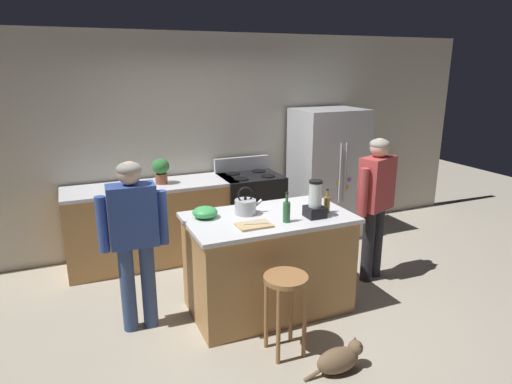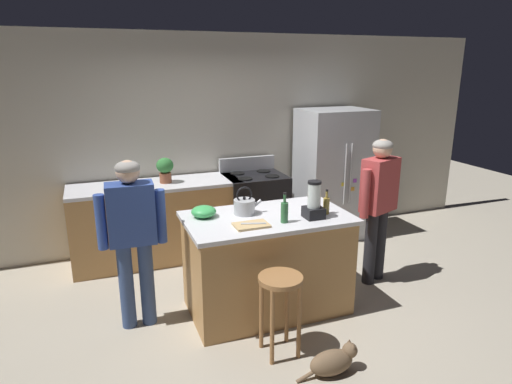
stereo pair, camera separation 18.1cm
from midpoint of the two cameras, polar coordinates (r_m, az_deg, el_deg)
ground_plane at (r=4.53m, az=2.57°, el=-14.62°), size 14.00×14.00×0.00m
back_wall at (r=5.82m, az=-4.88°, el=6.48°), size 8.00×0.10×2.70m
kitchen_island at (r=4.31m, az=2.65°, el=-9.09°), size 1.53×0.88×0.96m
back_counter_run at (r=5.50m, az=-11.56°, el=-3.77°), size 2.00×0.64×0.96m
refrigerator at (r=6.14m, az=10.70°, el=2.23°), size 0.90×0.73×1.75m
stove_range at (r=5.77m, az=0.71°, el=-2.34°), size 0.76×0.65×1.14m
person_by_island_left at (r=3.99m, az=-14.35°, el=-4.66°), size 0.59×0.24×1.55m
person_by_sink_right at (r=4.89m, az=16.51°, el=-0.72°), size 0.58×0.35×1.58m
bar_stool at (r=3.66m, az=4.59°, el=-12.98°), size 0.36×0.36×0.69m
cat at (r=3.73m, az=11.38°, el=-20.54°), size 0.52×0.18×0.26m
potted_plant at (r=5.33m, az=-10.66°, el=2.99°), size 0.20×0.20×0.30m
blender_appliance at (r=4.07m, az=8.71°, el=-1.35°), size 0.17×0.17×0.35m
bottle_olive_oil at (r=3.94m, az=5.00°, el=-2.53°), size 0.07×0.07×0.28m
bottle_vinegar at (r=4.22m, az=10.23°, el=-1.66°), size 0.06×0.06×0.24m
mixing_bowl at (r=4.10m, az=-5.48°, el=-2.52°), size 0.23×0.23×0.10m
tea_kettle at (r=4.15m, az=-0.23°, el=-1.81°), size 0.28×0.20×0.27m
cutting_board at (r=3.86m, az=0.75°, el=-4.29°), size 0.30×0.20×0.02m
chef_knife at (r=3.86m, az=1.03°, el=-4.07°), size 0.22×0.10×0.01m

